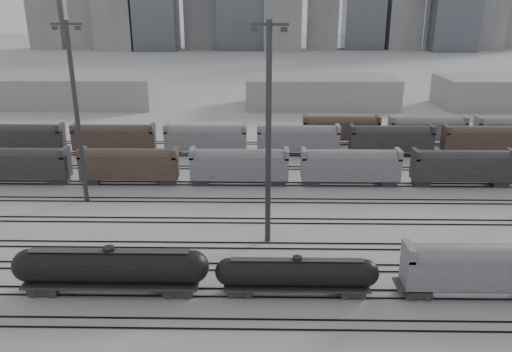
{
  "coord_description": "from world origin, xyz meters",
  "views": [
    {
      "loc": [
        -5.15,
        -40.85,
        26.46
      ],
      "look_at": [
        -6.32,
        24.3,
        4.0
      ],
      "focal_mm": 35.0,
      "sensor_mm": 36.0,
      "label": 1
    }
  ],
  "objects_px": {
    "hopper_car_a": "(481,266)",
    "light_mast_c": "(269,131)",
    "tank_car_b": "(297,274)",
    "tank_car_a": "(111,268)"
  },
  "relations": [
    {
      "from": "hopper_car_a",
      "to": "light_mast_c",
      "type": "relative_size",
      "value": 0.58
    },
    {
      "from": "tank_car_b",
      "to": "hopper_car_a",
      "type": "relative_size",
      "value": 1.07
    },
    {
      "from": "tank_car_a",
      "to": "light_mast_c",
      "type": "height_order",
      "value": "light_mast_c"
    },
    {
      "from": "tank_car_b",
      "to": "light_mast_c",
      "type": "bearing_deg",
      "value": 103.27
    },
    {
      "from": "tank_car_b",
      "to": "hopper_car_a",
      "type": "bearing_deg",
      "value": 0.0
    },
    {
      "from": "tank_car_a",
      "to": "light_mast_c",
      "type": "distance_m",
      "value": 21.7
    },
    {
      "from": "light_mast_c",
      "to": "tank_car_b",
      "type": "bearing_deg",
      "value": -76.73
    },
    {
      "from": "tank_car_b",
      "to": "light_mast_c",
      "type": "height_order",
      "value": "light_mast_c"
    },
    {
      "from": "hopper_car_a",
      "to": "tank_car_a",
      "type": "bearing_deg",
      "value": -180.0
    },
    {
      "from": "hopper_car_a",
      "to": "light_mast_c",
      "type": "distance_m",
      "value": 25.17
    }
  ]
}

